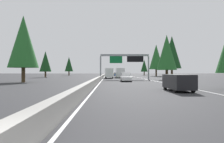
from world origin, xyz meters
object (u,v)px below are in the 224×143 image
at_px(minivan_far_center, 178,82).
at_px(conifer_left_mid, 45,61).
at_px(conifer_right_mid, 172,52).
at_px(box_truck_far_left, 109,73).
at_px(conifer_left_near, 23,42).
at_px(sign_gantry_overhead, 125,59).
at_px(conifer_right_far, 156,57).
at_px(conifer_right_distant, 144,66).
at_px(conifer_right_near, 167,52).
at_px(conifer_left_far, 69,64).
at_px(sedan_mid_center, 115,74).
at_px(sedan_mid_right, 122,74).
at_px(sedan_distant_a, 116,74).
at_px(bus_far_right, 120,72).
at_px(pickup_mid_left, 126,77).

xyz_separation_m(minivan_far_center, conifer_left_mid, (49.30, 28.94, 4.53)).
bearing_deg(conifer_right_mid, minivan_far_center, 163.50).
bearing_deg(conifer_right_mid, box_truck_far_left, 106.36).
bearing_deg(conifer_left_near, sign_gantry_overhead, -54.71).
distance_m(conifer_right_far, conifer_right_distant, 26.71).
distance_m(conifer_right_near, conifer_left_far, 64.28).
bearing_deg(sedan_mid_center, sign_gantry_overhead, -179.44).
height_order(box_truck_far_left, sedan_mid_right, box_truck_far_left).
height_order(sedan_distant_a, conifer_right_far, conifer_right_far).
bearing_deg(conifer_left_far, sedan_mid_center, -64.30).
bearing_deg(minivan_far_center, conifer_right_mid, -16.50).
height_order(sedan_distant_a, conifer_left_mid, conifer_left_mid).
bearing_deg(conifer_right_far, conifer_left_far, 71.27).
distance_m(bus_far_right, conifer_left_near, 36.41).
bearing_deg(box_truck_far_left, conifer_left_far, 26.23).
relative_size(sedan_distant_a, conifer_right_far, 0.32).
bearing_deg(conifer_right_far, sedan_mid_center, 34.11).
height_order(conifer_right_near, conifer_right_distant, conifer_right_near).
bearing_deg(sedan_mid_right, conifer_right_far, -153.54).
relative_size(sedan_mid_center, conifer_left_near, 0.35).
relative_size(bus_far_right, conifer_right_far, 0.83).
height_order(bus_far_right, sedan_distant_a, bus_far_right).
xyz_separation_m(pickup_mid_left, bus_far_right, (26.09, -0.12, 0.80)).
bearing_deg(conifer_right_near, sedan_mid_center, 8.93).
bearing_deg(conifer_right_far, conifer_left_near, 144.52).
distance_m(sign_gantry_overhead, conifer_left_mid, 31.62).
height_order(sedan_mid_right, conifer_left_mid, conifer_left_mid).
bearing_deg(conifer_right_far, conifer_left_mid, 114.29).
relative_size(conifer_left_near, conifer_left_far, 1.31).
bearing_deg(box_truck_far_left, pickup_mid_left, -170.24).
height_order(minivan_far_center, bus_far_right, bus_far_right).
bearing_deg(conifer_left_far, conifer_left_near, -176.13).
bearing_deg(pickup_mid_left, conifer_right_mid, -34.08).
relative_size(box_truck_far_left, conifer_right_distant, 0.96).
xyz_separation_m(sedan_distant_a, conifer_right_near, (-45.24, -10.62, 5.93)).
xyz_separation_m(bus_far_right, conifer_left_near, (-30.21, 19.48, 5.84)).
xyz_separation_m(box_truck_far_left, sedan_mid_right, (54.77, -7.08, -0.93)).
height_order(sedan_mid_right, conifer_right_far, conifer_right_far).
xyz_separation_m(sign_gantry_overhead, sedan_mid_center, (62.62, 0.61, -4.46)).
bearing_deg(sedan_mid_center, conifer_left_mid, 150.37).
bearing_deg(pickup_mid_left, bus_far_right, -0.26).
xyz_separation_m(pickup_mid_left, sedan_mid_right, (74.68, -3.66, -0.23)).
xyz_separation_m(minivan_far_center, bus_far_right, (47.32, 3.52, 0.77)).
relative_size(minivan_far_center, pickup_mid_left, 0.89).
bearing_deg(conifer_right_near, pickup_mid_left, 123.10).
distance_m(box_truck_far_left, conifer_left_mid, 23.67).
xyz_separation_m(sedan_distant_a, conifer_left_near, (-56.16, 19.18, 6.87)).
relative_size(sign_gantry_overhead, sedan_distant_a, 2.88).
relative_size(sedan_mid_right, conifer_right_mid, 0.31).
distance_m(box_truck_far_left, conifer_right_mid, 23.03).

